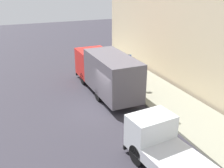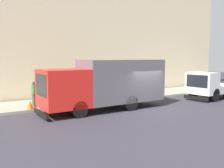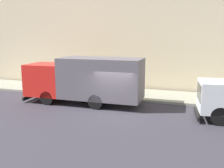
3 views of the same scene
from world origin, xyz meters
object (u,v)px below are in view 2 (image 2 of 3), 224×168
object	(u,v)px
pedestrian_standing	(56,90)
pedestrian_third	(41,93)
small_flatbed_truck	(209,86)
street_sign_post	(88,81)
traffic_cone_orange	(30,105)
large_utility_truck	(107,83)
pedestrian_walking	(34,94)

from	to	relation	value
pedestrian_standing	pedestrian_third	size ratio (longest dim) A/B	0.99
pedestrian_third	small_flatbed_truck	bearing A→B (deg)	-92.54
small_flatbed_truck	street_sign_post	world-z (taller)	street_sign_post
traffic_cone_orange	large_utility_truck	bearing A→B (deg)	-113.00
small_flatbed_truck	pedestrian_walking	distance (m)	13.60
pedestrian_standing	street_sign_post	bearing A→B (deg)	-67.49
small_flatbed_truck	pedestrian_third	world-z (taller)	small_flatbed_truck
large_utility_truck	pedestrian_walking	world-z (taller)	large_utility_truck
large_utility_truck	small_flatbed_truck	distance (m)	9.23
pedestrian_standing	street_sign_post	world-z (taller)	street_sign_post
street_sign_post	small_flatbed_truck	bearing A→B (deg)	-106.65
small_flatbed_truck	pedestrian_walking	world-z (taller)	small_flatbed_truck
large_utility_truck	pedestrian_walking	xyz separation A→B (m)	(2.33, 4.07, -0.69)
pedestrian_standing	pedestrian_third	distance (m)	1.67
small_flatbed_truck	pedestrian_walking	bearing A→B (deg)	70.66
pedestrian_standing	traffic_cone_orange	bearing A→B (deg)	-174.29
pedestrian_third	street_sign_post	bearing A→B (deg)	-85.72
pedestrian_standing	traffic_cone_orange	world-z (taller)	pedestrian_standing
pedestrian_walking	small_flatbed_truck	bearing A→B (deg)	86.58
pedestrian_standing	pedestrian_third	xyz separation A→B (m)	(-0.99, 1.35, 0.01)
pedestrian_third	traffic_cone_orange	xyz separation A→B (m)	(-0.63, 0.89, -0.62)
pedestrian_standing	traffic_cone_orange	xyz separation A→B (m)	(-1.62, 2.24, -0.61)
pedestrian_standing	large_utility_truck	bearing A→B (deg)	-88.03
large_utility_truck	street_sign_post	distance (m)	2.10
pedestrian_third	street_sign_post	world-z (taller)	street_sign_post
pedestrian_standing	traffic_cone_orange	size ratio (longest dim) A/B	2.99
small_flatbed_truck	pedestrian_walking	xyz separation A→B (m)	(3.09, 13.24, 0.01)
pedestrian_standing	traffic_cone_orange	distance (m)	2.83
pedestrian_walking	pedestrian_third	bearing A→B (deg)	118.25
large_utility_truck	street_sign_post	world-z (taller)	large_utility_truck
traffic_cone_orange	street_sign_post	bearing A→B (deg)	-87.26
small_flatbed_truck	pedestrian_standing	xyz separation A→B (m)	(4.26, 11.36, 0.00)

